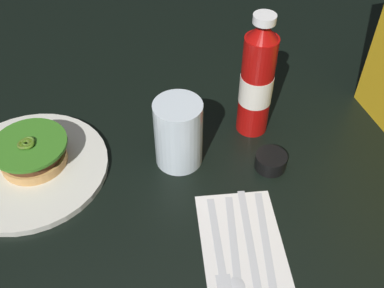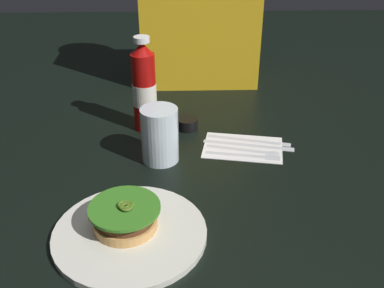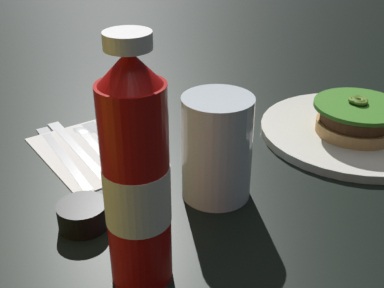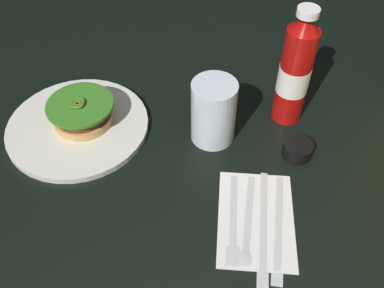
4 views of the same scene
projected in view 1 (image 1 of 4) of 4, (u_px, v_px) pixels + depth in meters
name	position (u px, v px, depth m)	size (l,w,h in m)	color
ground_plane	(127.00, 175.00, 0.81)	(3.00, 3.00, 0.00)	black
dinner_plate	(29.00, 168.00, 0.81)	(0.28, 0.28, 0.01)	silver
burger_sandwich	(32.00, 152.00, 0.80)	(0.13, 0.13, 0.05)	tan
ketchup_bottle	(257.00, 81.00, 0.82)	(0.06, 0.06, 0.24)	#A90C0A
water_glass	(178.00, 133.00, 0.79)	(0.08, 0.08, 0.13)	silver
condiment_cup	(271.00, 161.00, 0.81)	(0.06, 0.06, 0.03)	black
napkin	(241.00, 241.00, 0.71)	(0.19, 0.13, 0.00)	white
fork_utensil	(219.00, 252.00, 0.69)	(0.18, 0.05, 0.00)	silver
spoon_utensil	(235.00, 257.00, 0.69)	(0.18, 0.06, 0.00)	silver
steak_knife	(252.00, 255.00, 0.69)	(0.22, 0.06, 0.00)	silver
butter_knife	(268.00, 252.00, 0.69)	(0.20, 0.07, 0.00)	silver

